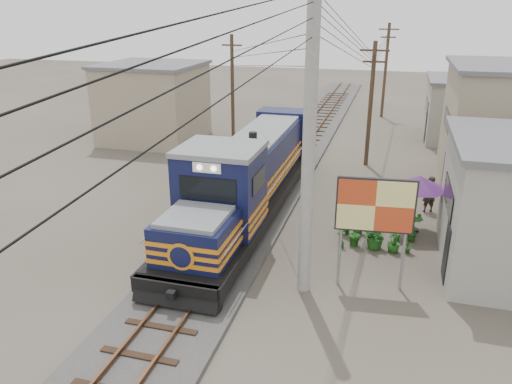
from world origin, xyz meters
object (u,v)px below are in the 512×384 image
(billboard, at_px, (375,208))
(locomotive, at_px, (249,178))
(market_umbrella, at_px, (419,182))
(vendor, at_px, (429,194))

(billboard, bearing_deg, locomotive, 133.09)
(billboard, relative_size, market_umbrella, 1.49)
(billboard, xyz_separation_m, market_umbrella, (1.50, 4.95, -0.68))
(locomotive, bearing_deg, market_umbrella, 1.03)
(billboard, relative_size, vendor, 2.25)
(locomotive, distance_m, market_umbrella, 7.07)
(billboard, distance_m, vendor, 7.84)
(billboard, height_order, vendor, billboard)
(market_umbrella, bearing_deg, locomotive, -178.97)
(market_umbrella, height_order, vendor, market_umbrella)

